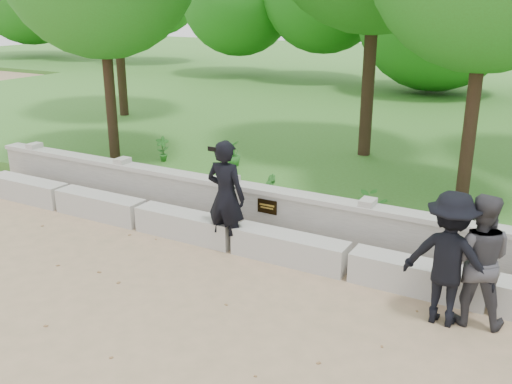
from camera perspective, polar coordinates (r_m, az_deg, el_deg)
ground at (r=8.17m, az=-9.13°, el=-10.38°), size 80.00×80.00×0.00m
lawn at (r=20.41m, az=15.94°, el=7.12°), size 40.00×22.00×0.25m
concrete_bench at (r=9.47m, az=-2.10°, el=-4.43°), size 11.90×0.45×0.45m
parapet_wall at (r=9.94m, az=-0.02°, el=-1.79°), size 12.50×0.35×0.90m
man_main at (r=9.18m, az=-3.03°, el=-0.45°), size 0.69×0.61×1.86m
visitor_left at (r=7.65m, az=21.24°, el=-6.32°), size 0.93×0.77×1.73m
visitor_mid at (r=7.52m, az=18.73°, el=-6.35°), size 1.16×0.69×1.76m
shrub_a at (r=13.88m, az=-9.33°, el=4.27°), size 0.38×0.34×0.61m
shrub_b at (r=10.54m, az=1.21°, el=0.03°), size 0.39×0.43×0.64m
shrub_c at (r=9.82m, az=11.67°, el=-1.86°), size 0.69×0.65×0.62m
shrub_d at (r=13.35m, az=-2.24°, el=3.90°), size 0.36×0.39×0.59m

